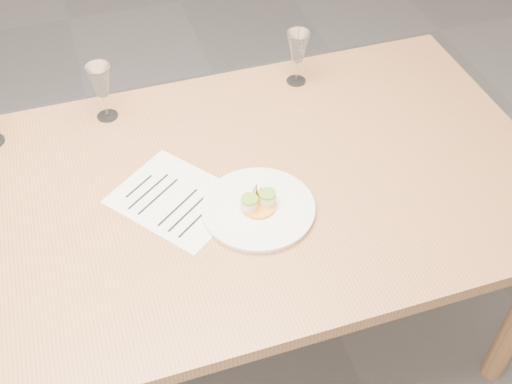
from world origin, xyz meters
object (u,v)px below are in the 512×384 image
object	(u,v)px
dinner_plate	(259,208)
wine_glass_3	(298,48)
wine_glass_2	(101,82)
recipe_sheet	(177,199)
dining_table	(115,229)

from	to	relation	value
dinner_plate	wine_glass_3	distance (m)	0.59
wine_glass_2	dinner_plate	bearing A→B (deg)	-58.47
recipe_sheet	wine_glass_3	world-z (taller)	wine_glass_3
dining_table	wine_glass_3	size ratio (longest dim) A/B	13.55
dining_table	recipe_sheet	xyz separation A→B (m)	(0.17, -0.01, 0.07)
dinner_plate	wine_glass_2	xyz separation A→B (m)	(-0.31, 0.51, 0.11)
wine_glass_2	dining_table	bearing A→B (deg)	-97.82
recipe_sheet	wine_glass_2	xyz separation A→B (m)	(-0.12, 0.40, 0.12)
dining_table	wine_glass_2	world-z (taller)	wine_glass_2
dinner_plate	wine_glass_3	xyz separation A→B (m)	(0.29, 0.50, 0.11)
wine_glass_2	recipe_sheet	bearing A→B (deg)	-73.41
dinner_plate	recipe_sheet	world-z (taller)	dinner_plate
recipe_sheet	dining_table	bearing A→B (deg)	140.49
wine_glass_2	wine_glass_3	distance (m)	0.60
recipe_sheet	wine_glass_3	distance (m)	0.63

